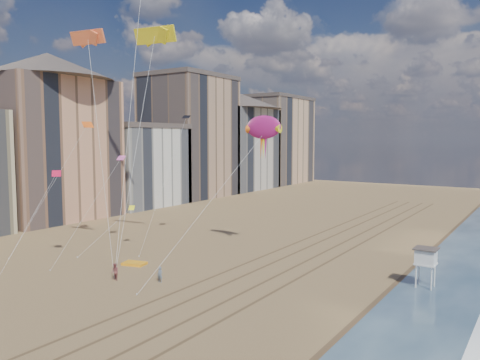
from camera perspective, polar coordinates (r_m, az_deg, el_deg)
name	(u,v)px	position (r m, az deg, el deg)	size (l,w,h in m)	color
wet_sand	(461,266)	(57.43, 25.37, -9.42)	(260.00, 260.00, 0.00)	#42301E
tracks	(285,264)	(53.03, 5.54, -10.13)	(7.68, 120.00, 0.01)	brown
buildings	(172,140)	(108.41, -8.25, 4.84)	(34.72, 131.35, 29.00)	#C6B284
lifeguard_stand	(426,257)	(47.48, 21.72, -8.72)	(2.06, 2.06, 3.72)	silver
grounded_kite	(134,263)	(53.69, -12.75, -9.90)	(2.46, 1.57, 0.28)	#FF9F15
show_kite	(263,128)	(56.14, 2.87, 6.39)	(4.60, 10.32, 24.25)	#991763
kite_flyer_a	(160,275)	(46.71, -9.72, -11.31)	(0.57, 0.37, 1.55)	slate
kite_flyer_b	(115,272)	(48.28, -15.00, -10.77)	(0.83, 0.65, 1.71)	brown
small_kites	(113,146)	(60.41, -15.24, 3.97)	(11.61, 17.42, 12.06)	black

